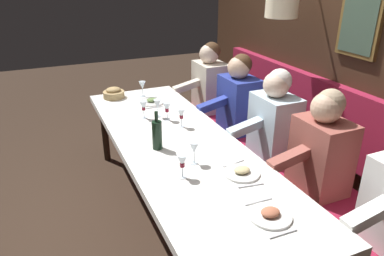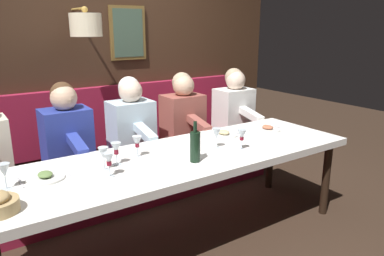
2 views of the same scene
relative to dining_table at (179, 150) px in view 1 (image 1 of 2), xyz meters
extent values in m
plane|color=#332319|center=(0.00, 0.00, -0.68)|extent=(12.00, 12.00, 0.00)
cube|color=white|center=(0.00, 0.00, 0.03)|extent=(0.90, 2.89, 0.06)
cylinder|color=black|center=(-0.35, 1.34, -0.34)|extent=(0.07, 0.07, 0.68)
cylinder|color=black|center=(0.35, 1.34, -0.34)|extent=(0.07, 0.07, 0.68)
cube|color=maroon|center=(0.89, 0.00, -0.46)|extent=(0.52, 3.09, 0.45)
cube|color=#382316|center=(1.48, 0.00, 0.77)|extent=(0.10, 4.29, 2.90)
cube|color=maroon|center=(1.39, 0.00, 0.09)|extent=(0.10, 3.09, 0.64)
cube|color=brown|center=(1.42, -0.25, 0.94)|extent=(0.04, 0.39, 0.55)
cube|color=#384C3D|center=(1.40, -0.25, 0.94)|extent=(0.01, 0.33, 0.49)
cylinder|color=beige|center=(1.08, 0.31, 1.02)|extent=(0.28, 0.28, 0.20)
cube|color=white|center=(0.60, -1.27, 0.09)|extent=(0.33, 0.09, 0.14)
cube|color=#934C42|center=(0.89, -0.58, 0.05)|extent=(0.30, 0.40, 0.56)
sphere|color=#D1A889|center=(0.87, -0.58, 0.43)|extent=(0.22, 0.22, 0.22)
sphere|color=tan|center=(0.90, -0.58, 0.46)|extent=(0.20, 0.20, 0.20)
cube|color=#934C42|center=(0.60, -0.58, 0.09)|extent=(0.33, 0.09, 0.14)
cube|color=silver|center=(0.89, 0.00, 0.05)|extent=(0.30, 0.40, 0.56)
sphere|color=beige|center=(0.87, 0.00, 0.43)|extent=(0.22, 0.22, 0.22)
sphere|color=silver|center=(0.90, 0.00, 0.46)|extent=(0.20, 0.20, 0.20)
cube|color=silver|center=(0.60, 0.00, 0.09)|extent=(0.33, 0.09, 0.14)
cube|color=#283893|center=(0.89, 0.61, 0.05)|extent=(0.30, 0.40, 0.56)
sphere|color=#D1A889|center=(0.87, 0.61, 0.43)|extent=(0.22, 0.22, 0.22)
sphere|color=#4C331E|center=(0.90, 0.61, 0.46)|extent=(0.20, 0.20, 0.20)
cube|color=#283893|center=(0.60, 0.61, 0.09)|extent=(0.33, 0.09, 0.14)
cube|color=beige|center=(0.89, 1.26, 0.05)|extent=(0.30, 0.40, 0.56)
sphere|color=beige|center=(0.87, 1.26, 0.43)|extent=(0.22, 0.22, 0.22)
sphere|color=#4C331E|center=(0.90, 1.26, 0.46)|extent=(0.20, 0.20, 0.20)
cube|color=beige|center=(0.60, 1.26, 0.09)|extent=(0.33, 0.09, 0.14)
cylinder|color=white|center=(0.12, -1.04, 0.07)|extent=(0.24, 0.24, 0.01)
ellipsoid|color=#B76647|center=(0.12, -1.04, 0.09)|extent=(0.11, 0.09, 0.04)
cube|color=silver|center=(0.10, -1.19, 0.06)|extent=(0.17, 0.02, 0.01)
cube|color=silver|center=(0.14, -0.90, 0.06)|extent=(0.18, 0.02, 0.01)
cylinder|color=silver|center=(0.09, 0.97, 0.07)|extent=(0.24, 0.24, 0.01)
ellipsoid|color=#668447|center=(0.09, 0.97, 0.09)|extent=(0.11, 0.09, 0.04)
cube|color=silver|center=(0.07, 0.83, 0.06)|extent=(0.17, 0.02, 0.01)
cube|color=silver|center=(0.11, 1.12, 0.06)|extent=(0.18, 0.02, 0.01)
cylinder|color=silver|center=(0.21, -0.59, 0.07)|extent=(0.24, 0.24, 0.01)
ellipsoid|color=#D1BC84|center=(0.21, -0.59, 0.09)|extent=(0.11, 0.09, 0.04)
cube|color=silver|center=(0.19, -0.73, 0.06)|extent=(0.17, 0.04, 0.01)
cube|color=silver|center=(0.23, -0.44, 0.06)|extent=(0.18, 0.04, 0.01)
cylinder|color=silver|center=(-0.10, 0.61, 0.06)|extent=(0.06, 0.06, 0.00)
cylinder|color=silver|center=(-0.10, 0.61, 0.10)|extent=(0.01, 0.01, 0.07)
cone|color=silver|center=(-0.10, 0.61, 0.18)|extent=(0.07, 0.07, 0.08)
cylinder|color=maroon|center=(-0.10, 0.61, 0.15)|extent=(0.03, 0.03, 0.03)
cylinder|color=silver|center=(0.06, 1.20, 0.06)|extent=(0.06, 0.06, 0.00)
cylinder|color=silver|center=(0.06, 1.20, 0.10)|extent=(0.01, 0.01, 0.07)
cone|color=silver|center=(0.06, 1.20, 0.18)|extent=(0.07, 0.07, 0.08)
cylinder|color=silver|center=(-0.02, -0.33, 0.06)|extent=(0.06, 0.06, 0.00)
cylinder|color=silver|center=(-0.02, -0.33, 0.10)|extent=(0.01, 0.01, 0.07)
cone|color=silver|center=(-0.02, -0.33, 0.18)|extent=(0.07, 0.07, 0.08)
cylinder|color=silver|center=(0.03, 0.60, 0.06)|extent=(0.06, 0.06, 0.00)
cylinder|color=silver|center=(0.03, 0.60, 0.10)|extent=(0.01, 0.01, 0.07)
cone|color=silver|center=(0.03, 0.60, 0.18)|extent=(0.07, 0.07, 0.08)
cylinder|color=silver|center=(0.08, 0.49, 0.06)|extent=(0.06, 0.06, 0.00)
cylinder|color=silver|center=(0.08, 0.49, 0.10)|extent=(0.01, 0.01, 0.07)
cone|color=silver|center=(0.08, 0.49, 0.18)|extent=(0.07, 0.07, 0.08)
cylinder|color=maroon|center=(0.08, 0.49, 0.15)|extent=(0.03, 0.03, 0.03)
cylinder|color=silver|center=(-0.16, -0.47, 0.06)|extent=(0.06, 0.06, 0.00)
cylinder|color=silver|center=(-0.16, -0.47, 0.10)|extent=(0.01, 0.01, 0.07)
cone|color=silver|center=(-0.16, -0.47, 0.18)|extent=(0.07, 0.07, 0.08)
cylinder|color=maroon|center=(-0.16, -0.47, 0.15)|extent=(0.03, 0.03, 0.03)
cylinder|color=silver|center=(0.14, 0.30, 0.06)|extent=(0.06, 0.06, 0.00)
cylinder|color=silver|center=(0.14, 0.30, 0.10)|extent=(0.01, 0.01, 0.07)
cone|color=silver|center=(0.14, 0.30, 0.18)|extent=(0.07, 0.07, 0.08)
cylinder|color=maroon|center=(0.14, 0.30, 0.15)|extent=(0.03, 0.03, 0.03)
cylinder|color=black|center=(-0.18, -0.01, 0.17)|extent=(0.08, 0.08, 0.22)
cylinder|color=black|center=(-0.18, -0.01, 0.32)|extent=(0.03, 0.03, 0.08)
cylinder|color=tan|center=(-0.23, 1.28, 0.09)|extent=(0.22, 0.22, 0.07)
ellipsoid|color=tan|center=(-0.23, 1.28, 0.14)|extent=(0.15, 0.13, 0.06)
camera|label=1|loc=(-0.92, -2.36, 1.32)|focal=33.97mm
camera|label=2|loc=(-2.25, 1.42, 1.00)|focal=34.49mm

